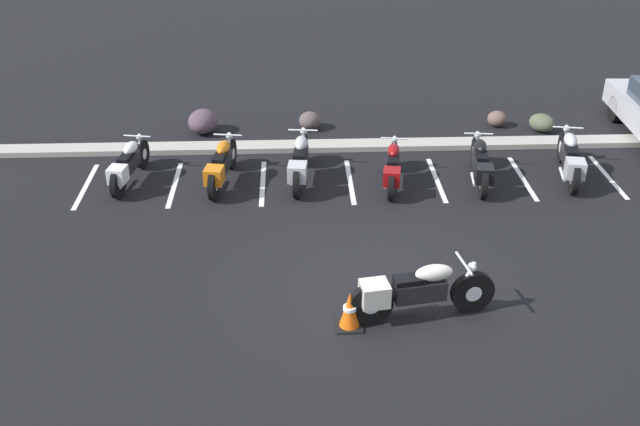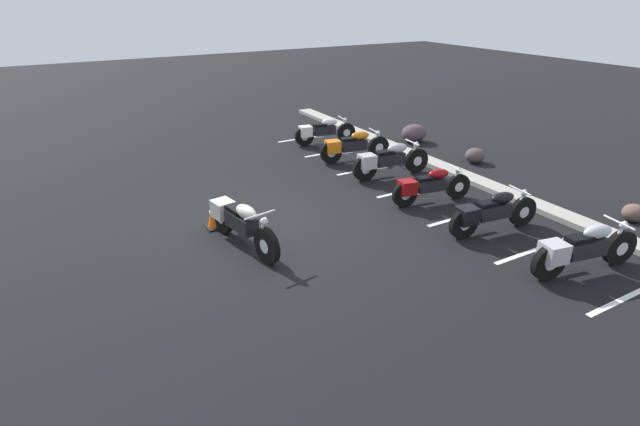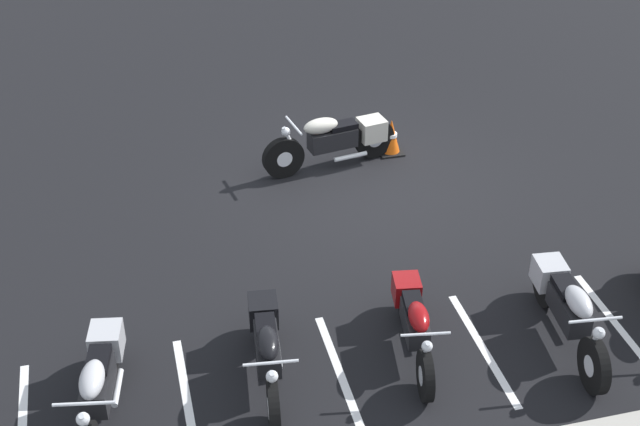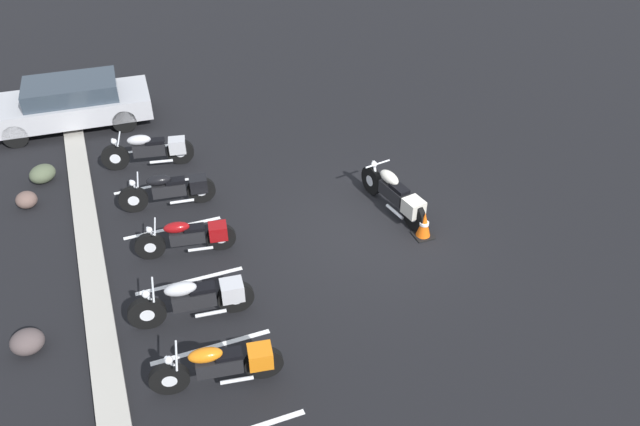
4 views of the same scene
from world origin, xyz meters
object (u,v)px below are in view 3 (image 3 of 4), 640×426
parked_bike_4 (267,346)px  parked_bike_2 (567,307)px  motorcycle_cream_featured (336,139)px  traffic_cone (391,137)px  parked_bike_5 (99,382)px  parked_bike_3 (414,321)px

parked_bike_4 → parked_bike_2: bearing=93.5°
motorcycle_cream_featured → traffic_cone: (-1.00, -0.18, -0.20)m
parked_bike_4 → parked_bike_5: bearing=-79.0°
parked_bike_3 → parked_bike_5: 3.72m
parked_bike_5 → traffic_cone: parked_bike_5 is taller
parked_bike_5 → traffic_cone: 6.95m
parked_bike_2 → traffic_cone: size_ratio=3.69×
parked_bike_3 → motorcycle_cream_featured: bearing=-173.7°
parked_bike_5 → traffic_cone: size_ratio=3.66×
parked_bike_2 → traffic_cone: bearing=-166.5°
parked_bike_2 → traffic_cone: (0.65, -4.95, -0.18)m
traffic_cone → motorcycle_cream_featured: bearing=10.3°
parked_bike_3 → traffic_cone: 4.86m
motorcycle_cream_featured → parked_bike_5: size_ratio=1.03×
parked_bike_2 → parked_bike_5: (5.60, -0.07, -0.00)m
parked_bike_3 → traffic_cone: size_ratio=3.32×
motorcycle_cream_featured → parked_bike_3: bearing=77.7°
motorcycle_cream_featured → parked_bike_3: 4.53m
parked_bike_2 → parked_bike_3: bearing=-91.6°
motorcycle_cream_featured → traffic_cone: size_ratio=3.76×
motorcycle_cream_featured → parked_bike_4: (2.04, 4.56, -0.03)m
motorcycle_cream_featured → parked_bike_5: bearing=40.6°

